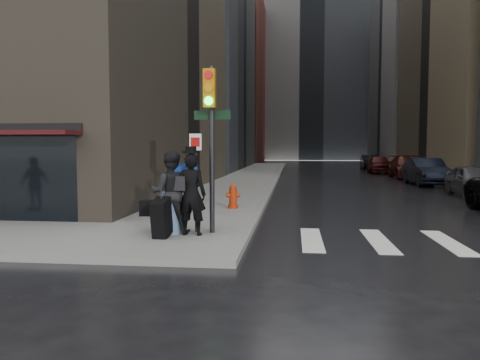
{
  "coord_description": "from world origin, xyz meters",
  "views": [
    {
      "loc": [
        3.05,
        -10.47,
        2.25
      ],
      "look_at": [
        1.49,
        3.08,
        1.3
      ],
      "focal_mm": 35.0,
      "sensor_mm": 36.0,
      "label": 1
    }
  ],
  "objects_px": {
    "parked_car_4": "(379,164)",
    "parked_car_5": "(370,162)",
    "man_overcoat": "(185,198)",
    "parked_car_2": "(426,172)",
    "parked_car_3": "(408,167)",
    "man_jeans": "(170,192)",
    "fire_hydrant": "(233,198)",
    "parked_car_1": "(474,181)",
    "traffic_light": "(209,126)"
  },
  "relations": [
    {
      "from": "parked_car_4",
      "to": "parked_car_5",
      "type": "distance_m",
      "value": 6.45
    },
    {
      "from": "man_overcoat",
      "to": "parked_car_2",
      "type": "xyz_separation_m",
      "value": [
        10.4,
        18.07,
        -0.25
      ]
    },
    {
      "from": "parked_car_3",
      "to": "parked_car_4",
      "type": "relative_size",
      "value": 1.23
    },
    {
      "from": "parked_car_3",
      "to": "parked_car_5",
      "type": "bearing_deg",
      "value": 94.81
    },
    {
      "from": "man_jeans",
      "to": "fire_hydrant",
      "type": "height_order",
      "value": "man_jeans"
    },
    {
      "from": "man_jeans",
      "to": "parked_car_1",
      "type": "distance_m",
      "value": 15.98
    },
    {
      "from": "parked_car_4",
      "to": "parked_car_2",
      "type": "bearing_deg",
      "value": -83.48
    },
    {
      "from": "traffic_light",
      "to": "parked_car_3",
      "type": "bearing_deg",
      "value": 69.49
    },
    {
      "from": "traffic_light",
      "to": "parked_car_1",
      "type": "distance_m",
      "value": 15.35
    },
    {
      "from": "man_overcoat",
      "to": "parked_car_3",
      "type": "bearing_deg",
      "value": -111.03
    },
    {
      "from": "parked_car_3",
      "to": "parked_car_1",
      "type": "bearing_deg",
      "value": -88.9
    },
    {
      "from": "fire_hydrant",
      "to": "parked_car_5",
      "type": "height_order",
      "value": "parked_car_5"
    },
    {
      "from": "parked_car_1",
      "to": "parked_car_2",
      "type": "distance_m",
      "value": 6.45
    },
    {
      "from": "fire_hydrant",
      "to": "parked_car_4",
      "type": "relative_size",
      "value": 0.18
    },
    {
      "from": "man_overcoat",
      "to": "parked_car_4",
      "type": "height_order",
      "value": "man_overcoat"
    },
    {
      "from": "man_overcoat",
      "to": "parked_car_5",
      "type": "xyz_separation_m",
      "value": [
        10.17,
        37.39,
        -0.31
      ]
    },
    {
      "from": "fire_hydrant",
      "to": "parked_car_5",
      "type": "distance_m",
      "value": 33.67
    },
    {
      "from": "man_jeans",
      "to": "parked_car_2",
      "type": "relative_size",
      "value": 0.41
    },
    {
      "from": "parked_car_1",
      "to": "parked_car_3",
      "type": "distance_m",
      "value": 12.89
    },
    {
      "from": "man_jeans",
      "to": "parked_car_1",
      "type": "relative_size",
      "value": 0.47
    },
    {
      "from": "parked_car_4",
      "to": "man_jeans",
      "type": "bearing_deg",
      "value": -104.12
    },
    {
      "from": "traffic_light",
      "to": "parked_car_2",
      "type": "xyz_separation_m",
      "value": [
        9.87,
        17.69,
        -1.96
      ]
    },
    {
      "from": "fire_hydrant",
      "to": "parked_car_1",
      "type": "distance_m",
      "value": 12.17
    },
    {
      "from": "parked_car_4",
      "to": "parked_car_5",
      "type": "relative_size",
      "value": 1.02
    },
    {
      "from": "traffic_light",
      "to": "man_jeans",
      "type": "bearing_deg",
      "value": -168.59
    },
    {
      "from": "fire_hydrant",
      "to": "parked_car_2",
      "type": "xyz_separation_m",
      "value": [
        9.92,
        12.92,
        0.29
      ]
    },
    {
      "from": "parked_car_2",
      "to": "traffic_light",
      "type": "bearing_deg",
      "value": -120.0
    },
    {
      "from": "parked_car_1",
      "to": "traffic_light",
      "type": "bearing_deg",
      "value": -130.74
    },
    {
      "from": "man_jeans",
      "to": "traffic_light",
      "type": "distance_m",
      "value": 1.88
    },
    {
      "from": "fire_hydrant",
      "to": "parked_car_1",
      "type": "bearing_deg",
      "value": 32.16
    },
    {
      "from": "traffic_light",
      "to": "parked_car_5",
      "type": "distance_m",
      "value": 38.3
    },
    {
      "from": "parked_car_5",
      "to": "parked_car_2",
      "type": "bearing_deg",
      "value": -86.56
    },
    {
      "from": "traffic_light",
      "to": "parked_car_3",
      "type": "distance_m",
      "value": 26.33
    },
    {
      "from": "parked_car_1",
      "to": "parked_car_4",
      "type": "relative_size",
      "value": 0.93
    },
    {
      "from": "man_jeans",
      "to": "parked_car_2",
      "type": "xyz_separation_m",
      "value": [
        10.83,
        17.83,
        -0.35
      ]
    },
    {
      "from": "man_overcoat",
      "to": "parked_car_1",
      "type": "bearing_deg",
      "value": -129.91
    },
    {
      "from": "fire_hydrant",
      "to": "man_jeans",
      "type": "bearing_deg",
      "value": -100.47
    },
    {
      "from": "parked_car_2",
      "to": "fire_hydrant",
      "type": "bearing_deg",
      "value": -128.35
    },
    {
      "from": "man_overcoat",
      "to": "parked_car_1",
      "type": "height_order",
      "value": "man_overcoat"
    },
    {
      "from": "parked_car_2",
      "to": "parked_car_4",
      "type": "distance_m",
      "value": 12.89
    },
    {
      "from": "man_overcoat",
      "to": "parked_car_2",
      "type": "relative_size",
      "value": 0.44
    },
    {
      "from": "fire_hydrant",
      "to": "parked_car_1",
      "type": "height_order",
      "value": "parked_car_1"
    },
    {
      "from": "man_overcoat",
      "to": "parked_car_2",
      "type": "distance_m",
      "value": 20.85
    },
    {
      "from": "man_jeans",
      "to": "parked_car_2",
      "type": "bearing_deg",
      "value": -130.61
    },
    {
      "from": "man_jeans",
      "to": "parked_car_3",
      "type": "xyz_separation_m",
      "value": [
        11.32,
        24.27,
        -0.33
      ]
    },
    {
      "from": "parked_car_3",
      "to": "man_jeans",
      "type": "bearing_deg",
      "value": -113.4
    },
    {
      "from": "man_overcoat",
      "to": "parked_car_5",
      "type": "height_order",
      "value": "man_overcoat"
    },
    {
      "from": "parked_car_1",
      "to": "parked_car_5",
      "type": "xyz_separation_m",
      "value": [
        -0.6,
        25.77,
        0.01
      ]
    },
    {
      "from": "man_overcoat",
      "to": "parked_car_3",
      "type": "height_order",
      "value": "man_overcoat"
    },
    {
      "from": "fire_hydrant",
      "to": "traffic_light",
      "type": "bearing_deg",
      "value": -89.42
    }
  ]
}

